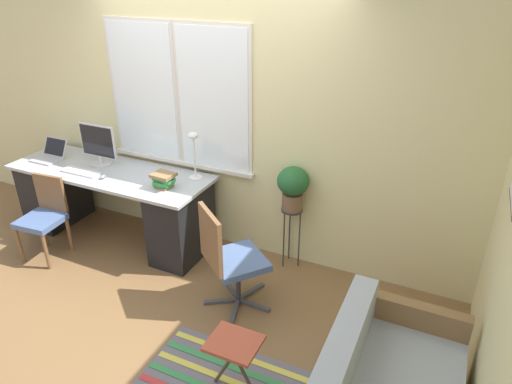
{
  "coord_description": "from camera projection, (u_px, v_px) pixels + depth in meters",
  "views": [
    {
      "loc": [
        2.12,
        -2.82,
        2.64
      ],
      "look_at": [
        0.71,
        0.18,
        0.98
      ],
      "focal_mm": 32.0,
      "sensor_mm": 36.0,
      "label": 1
    }
  ],
  "objects": [
    {
      "name": "laptop",
      "position": [
        49.0,
        155.0,
        4.86
      ],
      "size": [
        0.29,
        0.3,
        0.2
      ],
      "color": "#B7B7BC",
      "rests_on": "desk"
    },
    {
      "name": "ground_plane",
      "position": [
        179.0,
        279.0,
        4.27
      ],
      "size": [
        14.0,
        14.0,
        0.0
      ],
      "primitive_type": "plane",
      "color": "brown"
    },
    {
      "name": "potted_plant",
      "position": [
        293.0,
        185.0,
        4.11
      ],
      "size": [
        0.29,
        0.29,
        0.41
      ],
      "color": "brown",
      "rests_on": "plant_stand"
    },
    {
      "name": "mouse",
      "position": [
        103.0,
        177.0,
        4.43
      ],
      "size": [
        0.05,
        0.08,
        0.04
      ],
      "color": "slate",
      "rests_on": "desk"
    },
    {
      "name": "desk_lamp",
      "position": [
        194.0,
        148.0,
        4.31
      ],
      "size": [
        0.13,
        0.13,
        0.47
      ],
      "color": "white",
      "rests_on": "desk"
    },
    {
      "name": "keyboard",
      "position": [
        81.0,
        172.0,
        4.56
      ],
      "size": [
        0.43,
        0.14,
        0.02
      ],
      "color": "silver",
      "rests_on": "desk"
    },
    {
      "name": "folding_stool",
      "position": [
        234.0,
        348.0,
        2.99
      ],
      "size": [
        0.34,
        0.29,
        0.45
      ],
      "color": "#B24C33",
      "rests_on": "ground_plane"
    },
    {
      "name": "desk",
      "position": [
        114.0,
        202.0,
        4.77
      ],
      "size": [
        2.15,
        0.73,
        0.77
      ],
      "color": "#B2B7BC",
      "rests_on": "ground_plane"
    },
    {
      "name": "monitor",
      "position": [
        98.0,
        145.0,
        4.65
      ],
      "size": [
        0.43,
        0.22,
        0.43
      ],
      "color": "silver",
      "rests_on": "desk"
    },
    {
      "name": "plant_stand",
      "position": [
        292.0,
        218.0,
        4.27
      ],
      "size": [
        0.2,
        0.2,
        0.61
      ],
      "color": "#333338",
      "rests_on": "ground_plane"
    },
    {
      "name": "desk_chair_wooden",
      "position": [
        44.0,
        215.0,
        4.46
      ],
      "size": [
        0.41,
        0.42,
        0.81
      ],
      "rotation": [
        0.0,
        0.0,
        0.09
      ],
      "color": "brown",
      "rests_on": "ground_plane"
    },
    {
      "name": "wall_back_with_window",
      "position": [
        214.0,
        116.0,
        4.33
      ],
      "size": [
        9.0,
        0.12,
        2.7
      ],
      "color": "beige",
      "rests_on": "ground_plane"
    },
    {
      "name": "office_chair_swivel",
      "position": [
        229.0,
        258.0,
        3.75
      ],
      "size": [
        0.63,
        0.63,
        0.94
      ],
      "rotation": [
        0.0,
        0.0,
        2.46
      ],
      "color": "#47474C",
      "rests_on": "ground_plane"
    },
    {
      "name": "book_stack",
      "position": [
        164.0,
        180.0,
        4.22
      ],
      "size": [
        0.23,
        0.18,
        0.15
      ],
      "color": "olive",
      "rests_on": "desk"
    }
  ]
}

